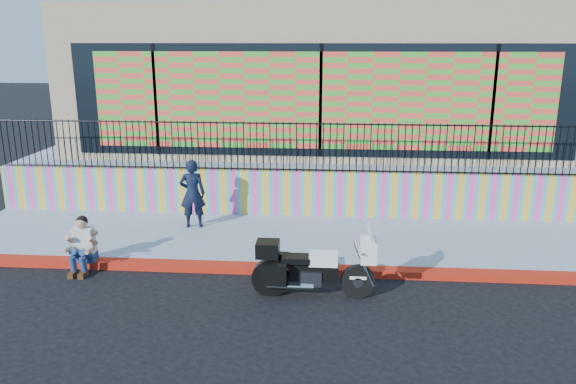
# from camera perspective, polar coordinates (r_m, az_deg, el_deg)

# --- Properties ---
(ground) EXTENTS (90.00, 90.00, 0.00)m
(ground) POSITION_cam_1_polar(r_m,az_deg,el_deg) (10.90, 2.60, -8.29)
(ground) COLOR black
(ground) RESTS_ON ground
(red_curb) EXTENTS (16.00, 0.30, 0.15)m
(red_curb) POSITION_cam_1_polar(r_m,az_deg,el_deg) (10.87, 2.60, -7.93)
(red_curb) COLOR red
(red_curb) RESTS_ON ground
(sidewalk) EXTENTS (16.00, 3.00, 0.15)m
(sidewalk) POSITION_cam_1_polar(r_m,az_deg,el_deg) (12.40, 2.87, -4.92)
(sidewalk) COLOR #9099AD
(sidewalk) RESTS_ON ground
(mural_wall) EXTENTS (16.00, 0.20, 1.10)m
(mural_wall) POSITION_cam_1_polar(r_m,az_deg,el_deg) (13.73, 3.11, -0.15)
(mural_wall) COLOR #FC42AC
(mural_wall) RESTS_ON sidewalk
(metal_fence) EXTENTS (15.80, 0.04, 1.20)m
(metal_fence) POSITION_cam_1_polar(r_m,az_deg,el_deg) (13.47, 3.18, 4.57)
(metal_fence) COLOR black
(metal_fence) RESTS_ON mural_wall
(elevated_platform) EXTENTS (16.00, 10.00, 1.25)m
(elevated_platform) POSITION_cam_1_polar(r_m,az_deg,el_deg) (18.71, 3.52, 3.81)
(elevated_platform) COLOR #9099AD
(elevated_platform) RESTS_ON ground
(storefront_building) EXTENTS (14.00, 8.06, 4.00)m
(storefront_building) POSITION_cam_1_polar(r_m,az_deg,el_deg) (18.14, 3.64, 11.81)
(storefront_building) COLOR tan
(storefront_building) RESTS_ON elevated_platform
(police_motorcycle) EXTENTS (2.11, 0.70, 1.32)m
(police_motorcycle) POSITION_cam_1_polar(r_m,az_deg,el_deg) (9.82, 2.43, -7.54)
(police_motorcycle) COLOR black
(police_motorcycle) RESTS_ON ground
(police_officer) EXTENTS (0.64, 0.48, 1.59)m
(police_officer) POSITION_cam_1_polar(r_m,az_deg,el_deg) (12.98, -9.68, -0.15)
(police_officer) COLOR black
(police_officer) RESTS_ON sidewalk
(seated_man) EXTENTS (0.54, 0.71, 1.06)m
(seated_man) POSITION_cam_1_polar(r_m,az_deg,el_deg) (11.52, -20.23, -5.52)
(seated_man) COLOR navy
(seated_man) RESTS_ON ground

